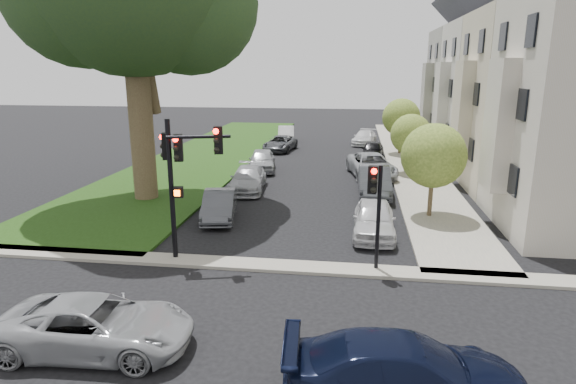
# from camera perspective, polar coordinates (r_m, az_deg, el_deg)

# --- Properties ---
(ground) EXTENTS (140.00, 140.00, 0.00)m
(ground) POSITION_cam_1_polar(r_m,az_deg,el_deg) (15.50, -2.64, -11.84)
(ground) COLOR black
(ground) RESTS_ON ground
(grass_strip) EXTENTS (8.00, 44.00, 0.12)m
(grass_strip) POSITION_cam_1_polar(r_m,az_deg,el_deg) (39.98, -9.04, 4.55)
(grass_strip) COLOR #19360C
(grass_strip) RESTS_ON ground
(sidewalk_right) EXTENTS (3.50, 44.00, 0.12)m
(sidewalk_right) POSITION_cam_1_polar(r_m,az_deg,el_deg) (38.47, 14.08, 3.90)
(sidewalk_right) COLOR gray
(sidewalk_right) RESTS_ON ground
(sidewalk_cross) EXTENTS (60.00, 1.00, 0.12)m
(sidewalk_cross) POSITION_cam_1_polar(r_m,az_deg,el_deg) (17.26, -1.41, -8.75)
(sidewalk_cross) COLOR gray
(sidewalk_cross) RESTS_ON ground
(house_b) EXTENTS (7.70, 7.55, 15.97)m
(house_b) POSITION_cam_1_polar(r_m,az_deg,el_deg) (30.74, 27.42, 13.07)
(house_b) COLOR #B7AE9A
(house_b) RESTS_ON ground
(house_c) EXTENTS (7.70, 7.55, 15.97)m
(house_c) POSITION_cam_1_polar(r_m,az_deg,el_deg) (37.93, 23.72, 13.45)
(house_c) COLOR #BBBBBB
(house_c) RESTS_ON ground
(house_d) EXTENTS (7.70, 7.55, 15.97)m
(house_d) POSITION_cam_1_polar(r_m,az_deg,el_deg) (45.21, 21.19, 13.68)
(house_d) COLOR gray
(house_d) RESTS_ON ground
(small_tree_a) EXTENTS (2.97, 2.97, 4.46)m
(small_tree_a) POSITION_cam_1_polar(r_m,az_deg,el_deg) (23.04, 16.87, 4.13)
(small_tree_a) COLOR #38271A
(small_tree_a) RESTS_ON ground
(small_tree_b) EXTENTS (2.66, 2.66, 3.98)m
(small_tree_b) POSITION_cam_1_polar(r_m,az_deg,el_deg) (32.50, 14.36, 6.62)
(small_tree_b) COLOR #38271A
(small_tree_b) RESTS_ON ground
(small_tree_c) EXTENTS (3.01, 3.01, 4.51)m
(small_tree_c) POSITION_cam_1_polar(r_m,az_deg,el_deg) (39.94, 13.27, 8.60)
(small_tree_c) COLOR #38271A
(small_tree_c) RESTS_ON ground
(traffic_signal_main) EXTENTS (2.53, 0.76, 5.18)m
(traffic_signal_main) POSITION_cam_1_polar(r_m,az_deg,el_deg) (17.29, -12.53, 3.15)
(traffic_signal_main) COLOR black
(traffic_signal_main) RESTS_ON ground
(traffic_signal_secondary) EXTENTS (0.50, 0.40, 3.76)m
(traffic_signal_secondary) POSITION_cam_1_polar(r_m,az_deg,el_deg) (16.41, 10.32, -0.75)
(traffic_signal_secondary) COLOR black
(traffic_signal_secondary) RESTS_ON ground
(car_cross_near) EXTENTS (4.93, 2.51, 1.34)m
(car_cross_near) POSITION_cam_1_polar(r_m,az_deg,el_deg) (13.30, -21.80, -14.46)
(car_cross_near) COLOR #999BA0
(car_cross_near) RESTS_ON ground
(car_cross_far) EXTENTS (5.29, 2.51, 1.49)m
(car_cross_far) POSITION_cam_1_polar(r_m,az_deg,el_deg) (10.93, 13.83, -20.12)
(car_cross_far) COLOR black
(car_cross_far) RESTS_ON ground
(car_parked_0) EXTENTS (1.80, 4.31, 1.46)m
(car_parked_0) POSITION_cam_1_polar(r_m,az_deg,el_deg) (20.52, 10.16, -3.15)
(car_parked_0) COLOR silver
(car_parked_0) RESTS_ON ground
(car_parked_1) EXTENTS (1.77, 4.85, 1.59)m
(car_parked_1) POSITION_cam_1_polar(r_m,az_deg,el_deg) (26.90, 10.18, 1.23)
(car_parked_1) COLOR #3F4247
(car_parked_1) RESTS_ON ground
(car_parked_2) EXTENTS (3.50, 5.79, 1.50)m
(car_parked_2) POSITION_cam_1_polar(r_m,az_deg,el_deg) (31.50, 9.86, 3.11)
(car_parked_2) COLOR #999BA0
(car_parked_2) RESTS_ON ground
(car_parked_3) EXTENTS (2.01, 4.14, 1.36)m
(car_parked_3) POSITION_cam_1_polar(r_m,az_deg,el_deg) (37.90, 9.99, 4.92)
(car_parked_3) COLOR black
(car_parked_3) RESTS_ON ground
(car_parked_4) EXTENTS (2.58, 4.64, 1.27)m
(car_parked_4) POSITION_cam_1_polar(r_m,az_deg,el_deg) (44.93, 9.05, 6.39)
(car_parked_4) COLOR silver
(car_parked_4) RESTS_ON ground
(car_parked_5) EXTENTS (2.14, 4.23, 1.33)m
(car_parked_5) POSITION_cam_1_polar(r_m,az_deg,el_deg) (22.60, -8.14, -1.57)
(car_parked_5) COLOR #3F4247
(car_parked_5) RESTS_ON ground
(car_parked_6) EXTENTS (2.33, 4.81, 1.35)m
(car_parked_6) POSITION_cam_1_polar(r_m,az_deg,el_deg) (27.67, -4.78, 1.54)
(car_parked_6) COLOR #999BA0
(car_parked_6) RESTS_ON ground
(car_parked_7) EXTENTS (2.38, 4.53, 1.47)m
(car_parked_7) POSITION_cam_1_polar(r_m,az_deg,el_deg) (32.98, -3.09, 3.79)
(car_parked_7) COLOR #999BA0
(car_parked_7) RESTS_ON ground
(car_parked_8) EXTENTS (2.66, 4.79, 1.27)m
(car_parked_8) POSITION_cam_1_polar(r_m,az_deg,el_deg) (40.94, -0.93, 5.77)
(car_parked_8) COLOR #3F4247
(car_parked_8) RESTS_ON ground
(car_parked_9) EXTENTS (2.05, 4.44, 1.41)m
(car_parked_9) POSITION_cam_1_polar(r_m,az_deg,el_deg) (46.48, -0.22, 6.92)
(car_parked_9) COLOR silver
(car_parked_9) RESTS_ON ground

